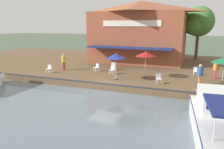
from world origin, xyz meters
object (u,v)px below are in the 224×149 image
Objects in this scene: patio_umbrella_far_corner at (146,54)px; person_near_entrance at (200,72)px; cafe_chair_back_row_seat at (113,66)px; person_mid_patio at (64,60)px; cafe_chair_mid_patio at (97,67)px; cafe_chair_far_corner_seat at (49,68)px; motorboat_far_downstream at (222,118)px; tree_upstream_bank at (198,22)px; cafe_chair_facing_river at (196,71)px; cafe_chair_under_first_umbrella at (159,78)px; person_at_quay_edge at (216,68)px; patio_umbrella_by_entrance at (116,56)px; cafe_chair_beside_entrance at (112,70)px; tree_downstream_bank at (118,27)px; waterfront_restaurant at (140,31)px.

person_near_entrance is (1.11, 4.86, -1.13)m from patio_umbrella_far_corner.
person_mid_patio is at bearing -68.68° from cafe_chair_back_row_seat.
cafe_chair_mid_patio is at bearing -99.99° from patio_umbrella_far_corner.
motorboat_far_downstream reaches higher than cafe_chair_far_corner_seat.
tree_upstream_bank reaches higher than motorboat_far_downstream.
tree_upstream_bank reaches higher than cafe_chair_facing_river.
person_at_quay_edge is (-3.77, 4.68, 0.55)m from cafe_chair_under_first_umbrella.
patio_umbrella_by_entrance is 2.90× the size of cafe_chair_beside_entrance.
cafe_chair_back_row_seat is at bearing -88.47° from cafe_chair_facing_river.
cafe_chair_beside_entrance is (-2.09, -5.10, 0.00)m from cafe_chair_under_first_umbrella.
tree_upstream_bank reaches higher than cafe_chair_far_corner_seat.
cafe_chair_under_first_umbrella is 0.52× the size of person_at_quay_edge.
patio_umbrella_far_corner reaches higher than cafe_chair_back_row_seat.
tree_upstream_bank reaches higher than tree_downstream_bank.
cafe_chair_far_corner_seat is at bearing -81.73° from patio_umbrella_far_corner.
cafe_chair_back_row_seat is at bearing -119.91° from patio_umbrella_far_corner.
tree_upstream_bank is (-13.04, 7.84, 4.84)m from cafe_chair_beside_entrance.
tree_upstream_bank is (-15.19, 6.67, 3.11)m from patio_umbrella_by_entrance.
patio_umbrella_by_entrance is 4.92m from cafe_chair_back_row_seat.
waterfront_restaurant is 14.93× the size of cafe_chair_far_corner_seat.
patio_umbrella_by_entrance reaches higher than person_at_quay_edge.
person_near_entrance is 3.44m from person_at_quay_edge.
motorboat_far_downstream is (11.15, 1.35, -0.19)m from cafe_chair_facing_river.
cafe_chair_mid_patio is 10.67m from person_near_entrance.
person_mid_patio is (-1.50, -14.20, -0.00)m from person_near_entrance.
cafe_chair_mid_patio is 15.75m from tree_downstream_bank.
cafe_chair_under_first_umbrella is 0.11× the size of tree_upstream_bank.
tree_upstream_bank is at bearing 148.99° from cafe_chair_beside_entrance.
patio_umbrella_far_corner is 2.97× the size of cafe_chair_back_row_seat.
cafe_chair_beside_entrance is 5.88m from person_mid_patio.
person_at_quay_edge is at bearing 95.00° from cafe_chair_mid_patio.
waterfront_restaurant is 7.72× the size of person_at_quay_edge.
waterfront_restaurant is at bearing -66.50° from tree_upstream_bank.
patio_umbrella_by_entrance reaches higher than cafe_chair_back_row_seat.
cafe_chair_far_corner_seat is 0.47× the size of person_near_entrance.
person_near_entrance is at bearing 2.03° from tree_upstream_bank.
cafe_chair_back_row_seat is (-4.22, -1.86, -1.73)m from patio_umbrella_by_entrance.
person_at_quay_edge is 0.92× the size of person_mid_patio.
waterfront_restaurant reaches higher than motorboat_far_downstream.
tree_downstream_bank is (-13.50, -4.23, 4.16)m from cafe_chair_back_row_seat.
patio_umbrella_far_corner is 3.95m from cafe_chair_beside_entrance.
tree_downstream_bank is at bearing -162.60° from cafe_chair_back_row_seat.
person_near_entrance is 1.09× the size of person_at_quay_edge.
tree_upstream_bank reaches higher than patio_umbrella_far_corner.
cafe_chair_under_first_umbrella is 1.00× the size of cafe_chair_far_corner_seat.
person_mid_patio is at bearing -32.54° from waterfront_restaurant.
waterfront_restaurant is at bearing 42.46° from tree_downstream_bank.
tree_downstream_bank is 0.97× the size of tree_upstream_bank.
patio_umbrella_by_entrance is at bearing -89.17° from cafe_chair_under_first_umbrella.
motorboat_far_downstream is (8.51, 5.91, -1.99)m from patio_umbrella_far_corner.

